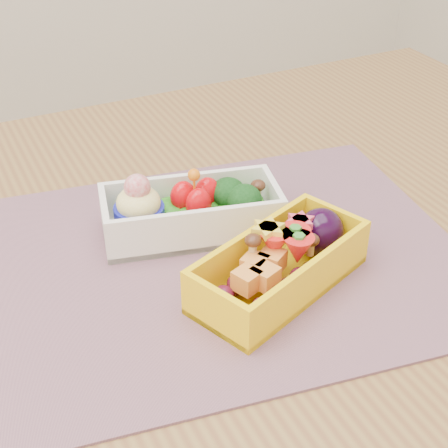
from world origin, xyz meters
name	(u,v)px	position (x,y,z in m)	size (l,w,h in m)	color
table	(202,314)	(0.00, 0.00, 0.65)	(1.20, 0.80, 0.75)	brown
placemat	(220,260)	(0.00, -0.04, 0.75)	(0.50, 0.38, 0.00)	#855C62
bento_white	(190,211)	(0.00, 0.02, 0.78)	(0.20, 0.12, 0.08)	white
bento_yellow	(283,263)	(0.04, -0.10, 0.78)	(0.20, 0.14, 0.06)	yellow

